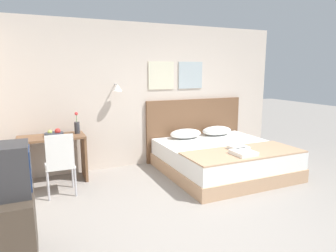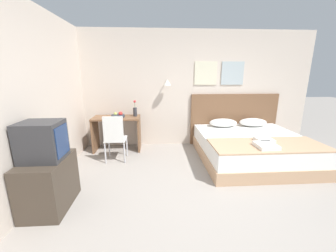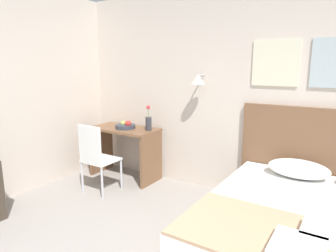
# 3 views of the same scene
# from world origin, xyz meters

# --- Properties ---
(ground_plane) EXTENTS (24.00, 24.00, 0.00)m
(ground_plane) POSITION_xyz_m (0.00, 0.00, 0.00)
(ground_plane) COLOR gray
(wall_back) EXTENTS (5.73, 0.31, 2.65)m
(wall_back) POSITION_xyz_m (0.01, 2.54, 1.33)
(wall_back) COLOR beige
(wall_back) RESTS_ON ground_plane
(bed) EXTENTS (1.99, 1.98, 0.50)m
(bed) POSITION_xyz_m (1.09, 1.46, 0.25)
(bed) COLOR tan
(bed) RESTS_ON ground_plane
(headboard) EXTENTS (2.11, 0.06, 1.22)m
(headboard) POSITION_xyz_m (1.09, 2.48, 0.61)
(headboard) COLOR brown
(headboard) RESTS_ON ground_plane
(pillow_left) EXTENTS (0.63, 0.39, 0.18)m
(pillow_left) POSITION_xyz_m (0.73, 2.20, 0.59)
(pillow_left) COLOR white
(pillow_left) RESTS_ON bed
(pillow_right) EXTENTS (0.63, 0.39, 0.18)m
(pillow_right) POSITION_xyz_m (1.44, 2.20, 0.59)
(pillow_right) COLOR white
(pillow_right) RESTS_ON bed
(throw_blanket) EXTENTS (1.93, 0.79, 0.02)m
(throw_blanket) POSITION_xyz_m (1.09, 0.89, 0.52)
(throw_blanket) COLOR tan
(throw_blanket) RESTS_ON bed
(folded_towel_near_foot) EXTENTS (0.28, 0.27, 0.06)m
(folded_towel_near_foot) POSITION_xyz_m (1.09, 1.03, 0.56)
(folded_towel_near_foot) COLOR white
(folded_towel_near_foot) RESTS_ON throw_blanket
(folded_towel_mid_bed) EXTENTS (0.32, 0.35, 0.06)m
(folded_towel_mid_bed) POSITION_xyz_m (0.97, 0.75, 0.56)
(folded_towel_mid_bed) COLOR white
(folded_towel_mid_bed) RESTS_ON throw_blanket
(desk) EXTENTS (1.02, 0.53, 0.76)m
(desk) POSITION_xyz_m (-1.69, 2.20, 0.52)
(desk) COLOR brown
(desk) RESTS_ON ground_plane
(desk_chair) EXTENTS (0.41, 0.41, 0.93)m
(desk_chair) POSITION_xyz_m (-1.62, 1.54, 0.53)
(desk_chair) COLOR white
(desk_chair) RESTS_ON ground_plane
(fruit_bowl) EXTENTS (0.29, 0.29, 0.12)m
(fruit_bowl) POSITION_xyz_m (-1.64, 2.18, 0.80)
(fruit_bowl) COLOR #333842
(fruit_bowl) RESTS_ON desk
(flower_vase) EXTENTS (0.09, 0.09, 0.36)m
(flower_vase) POSITION_xyz_m (-1.27, 2.25, 0.89)
(flower_vase) COLOR #333338
(flower_vase) RESTS_ON desk
(tv_stand) EXTENTS (0.49, 0.74, 0.67)m
(tv_stand) POSITION_xyz_m (-2.20, 0.15, 0.34)
(tv_stand) COLOR #3D3328
(tv_stand) RESTS_ON ground_plane
(television) EXTENTS (0.48, 0.41, 0.48)m
(television) POSITION_xyz_m (-2.20, 0.15, 0.91)
(television) COLOR #2D2D30
(television) RESTS_ON tv_stand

